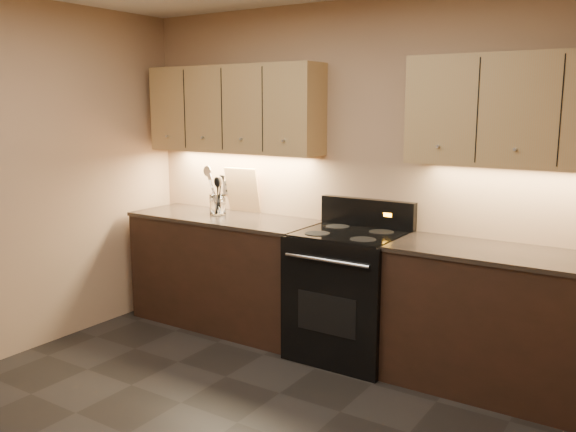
# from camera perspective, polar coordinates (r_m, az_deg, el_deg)

# --- Properties ---
(wall_back) EXTENTS (4.00, 0.04, 2.60)m
(wall_back) POSITION_cam_1_polar(r_m,az_deg,el_deg) (4.66, 6.85, 3.69)
(wall_back) COLOR tan
(wall_back) RESTS_ON ground
(counter_left) EXTENTS (1.62, 0.62, 0.93)m
(counter_left) POSITION_cam_1_polar(r_m,az_deg,el_deg) (5.16, -5.93, -5.10)
(counter_left) COLOR black
(counter_left) RESTS_ON ground
(counter_right) EXTENTS (1.46, 0.62, 0.93)m
(counter_right) POSITION_cam_1_polar(r_m,az_deg,el_deg) (4.17, 19.53, -9.40)
(counter_right) COLOR black
(counter_right) RESTS_ON ground
(stove) EXTENTS (0.76, 0.68, 1.14)m
(stove) POSITION_cam_1_polar(r_m,az_deg,el_deg) (4.51, 5.72, -7.17)
(stove) COLOR black
(stove) RESTS_ON ground
(upper_cab_left) EXTENTS (1.60, 0.30, 0.70)m
(upper_cab_left) POSITION_cam_1_polar(r_m,az_deg,el_deg) (5.09, -5.13, 9.92)
(upper_cab_left) COLOR #A28451
(upper_cab_left) RESTS_ON wall_back
(upper_cab_right) EXTENTS (1.44, 0.30, 0.70)m
(upper_cab_right) POSITION_cam_1_polar(r_m,az_deg,el_deg) (4.09, 21.18, 9.19)
(upper_cab_right) COLOR #A28451
(upper_cab_right) RESTS_ON wall_back
(outlet_plate) EXTENTS (0.08, 0.01, 0.12)m
(outlet_plate) POSITION_cam_1_polar(r_m,az_deg,el_deg) (5.38, -5.74, 2.66)
(outlet_plate) COLOR #B2B5BA
(outlet_plate) RESTS_ON wall_back
(utensil_crock) EXTENTS (0.17, 0.17, 0.17)m
(utensil_crock) POSITION_cam_1_polar(r_m,az_deg,el_deg) (5.13, -6.60, 1.00)
(utensil_crock) COLOR white
(utensil_crock) RESTS_ON counter_left
(cutting_board) EXTENTS (0.32, 0.13, 0.39)m
(cutting_board) POSITION_cam_1_polar(r_m,az_deg,el_deg) (5.21, -4.26, 2.44)
(cutting_board) COLOR tan
(cutting_board) RESTS_ON counter_left
(wooden_spoon) EXTENTS (0.11, 0.07, 0.30)m
(wooden_spoon) POSITION_cam_1_polar(r_m,az_deg,el_deg) (5.13, -6.76, 1.98)
(wooden_spoon) COLOR tan
(wooden_spoon) RESTS_ON utensil_crock
(black_spoon) EXTENTS (0.06, 0.09, 0.30)m
(black_spoon) POSITION_cam_1_polar(r_m,az_deg,el_deg) (5.12, -6.47, 1.95)
(black_spoon) COLOR black
(black_spoon) RESTS_ON utensil_crock
(black_turner) EXTENTS (0.11, 0.17, 0.34)m
(black_turner) POSITION_cam_1_polar(r_m,az_deg,el_deg) (5.09, -6.75, 2.09)
(black_turner) COLOR black
(black_turner) RESTS_ON utensil_crock
(steel_spatula) EXTENTS (0.19, 0.13, 0.37)m
(steel_spatula) POSITION_cam_1_polar(r_m,az_deg,el_deg) (5.11, -6.39, 2.25)
(steel_spatula) COLOR silver
(steel_spatula) RESTS_ON utensil_crock
(steel_skimmer) EXTENTS (0.24, 0.13, 0.40)m
(steel_skimmer) POSITION_cam_1_polar(r_m,az_deg,el_deg) (5.08, -6.57, 2.44)
(steel_skimmer) COLOR silver
(steel_skimmer) RESTS_ON utensil_crock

